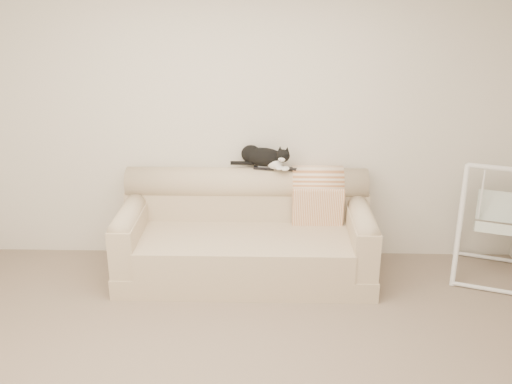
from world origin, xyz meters
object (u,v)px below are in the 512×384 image
Objects in this scene: remote_b at (287,169)px; baby_swing at (495,222)px; tuxedo_cat at (264,157)px; sofa at (246,236)px; remote_a at (264,168)px.

baby_swing is at bearing -7.32° from remote_b.
remote_b is 0.23m from tuxedo_cat.
tuxedo_cat is at bearing 169.37° from remote_b.
sofa is 11.86× the size of remote_a.
remote_a is 0.21m from remote_b.
tuxedo_cat reaches higher than remote_a.
tuxedo_cat is (0.16, 0.26, 0.65)m from sofa.
sofa is 0.72m from tuxedo_cat.
baby_swing is (2.01, -0.24, -0.40)m from remote_a.
baby_swing reaches higher than sofa.
remote_b is 0.17× the size of baby_swing.
sofa is 2.17m from baby_swing.
baby_swing reaches higher than remote_a.
remote_b is 1.86m from baby_swing.
baby_swing is (2.17, -0.01, 0.16)m from sofa.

